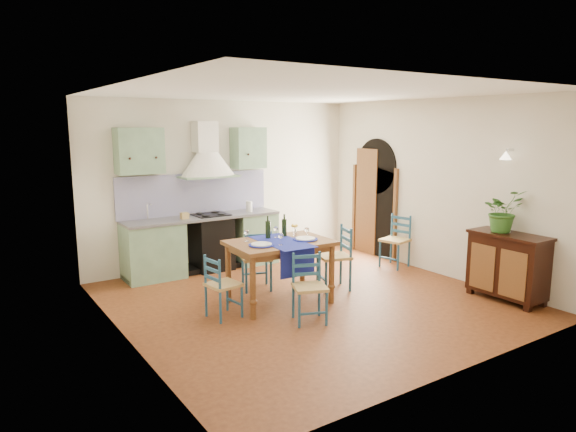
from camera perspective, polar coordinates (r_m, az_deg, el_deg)
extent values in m
plane|color=#4A220F|center=(7.19, 2.48, -9.30)|extent=(5.00, 5.00, 0.00)
cube|color=silver|center=(8.98, -6.90, 3.69)|extent=(5.00, 0.04, 2.80)
cube|color=gray|center=(8.31, -14.75, -3.81)|extent=(0.90, 0.60, 0.88)
cube|color=gray|center=(9.03, -3.90, -2.40)|extent=(0.70, 0.60, 0.88)
cube|color=black|center=(8.67, -8.50, -3.01)|extent=(0.60, 0.58, 0.88)
cube|color=slate|center=(8.52, -9.49, -0.12)|extent=(2.60, 0.64, 0.04)
cube|color=silver|center=(8.22, -14.90, -0.73)|extent=(0.45, 0.40, 0.03)
cylinder|color=silver|center=(8.36, -15.34, 0.51)|extent=(0.02, 0.02, 0.26)
cube|color=black|center=(8.58, -8.58, 0.14)|extent=(0.55, 0.48, 0.02)
cube|color=black|center=(8.76, -9.46, -5.62)|extent=(2.60, 0.50, 0.08)
cube|color=#0E0A5D|center=(8.72, -10.30, 2.48)|extent=(2.65, 0.05, 0.68)
cube|color=gray|center=(8.19, -16.21, 6.97)|extent=(0.70, 0.34, 0.70)
cube|color=gray|center=(8.94, -4.44, 7.56)|extent=(0.55, 0.34, 0.70)
cone|color=silver|center=(8.53, -8.90, 5.67)|extent=(0.96, 0.96, 0.40)
cube|color=silver|center=(8.59, -9.23, 8.70)|extent=(0.36, 0.30, 0.50)
cube|color=silver|center=(8.56, 16.22, 3.05)|extent=(0.04, 5.00, 2.80)
cube|color=black|center=(9.59, 9.62, 0.55)|extent=(0.03, 1.00, 1.65)
cylinder|color=black|center=(9.49, 9.76, 5.47)|extent=(0.03, 1.00, 1.00)
cube|color=brown|center=(9.19, 11.80, 0.07)|extent=(0.06, 0.06, 1.65)
cube|color=brown|center=(9.97, 7.39, 0.96)|extent=(0.06, 0.06, 1.65)
cube|color=brown|center=(9.71, 8.69, 1.62)|extent=(0.04, 0.55, 1.96)
cylinder|color=silver|center=(7.70, 23.49, 6.75)|extent=(0.15, 0.04, 0.04)
cone|color=#FFEDC6|center=(7.62, 23.04, 6.23)|extent=(0.16, 0.16, 0.12)
cube|color=silver|center=(5.77, -17.92, -0.24)|extent=(0.04, 5.00, 2.80)
cube|color=white|center=(6.80, 2.67, 13.60)|extent=(5.00, 5.00, 0.01)
cube|color=brown|center=(6.87, -0.92, -3.04)|extent=(1.39, 0.96, 0.05)
cube|color=brown|center=(6.89, -0.92, -3.57)|extent=(1.25, 0.82, 0.08)
cylinder|color=brown|center=(6.40, -3.91, -8.00)|extent=(0.08, 0.08, 0.80)
cylinder|color=brown|center=(7.04, -6.64, -6.37)|extent=(0.08, 0.08, 0.80)
cylinder|color=brown|center=(6.99, 4.86, -6.46)|extent=(0.08, 0.08, 0.80)
cylinder|color=brown|center=(7.58, 1.61, -5.12)|extent=(0.08, 0.08, 0.80)
cube|color=navy|center=(6.82, -0.69, -2.90)|extent=(0.56, 1.03, 0.01)
cube|color=navy|center=(6.53, 1.08, -5.15)|extent=(0.50, 0.04, 0.38)
cylinder|color=navy|center=(6.61, -2.97, -3.23)|extent=(0.34, 0.34, 0.01)
cylinder|color=silver|center=(6.61, -2.97, -3.14)|extent=(0.27, 0.27, 0.01)
cylinder|color=navy|center=(6.94, 1.95, -2.58)|extent=(0.34, 0.34, 0.01)
cylinder|color=silver|center=(6.94, 1.95, -2.50)|extent=(0.27, 0.27, 0.01)
cylinder|color=black|center=(7.00, -2.23, -1.26)|extent=(0.07, 0.07, 0.32)
cylinder|color=black|center=(7.12, -0.41, -1.06)|extent=(0.07, 0.07, 0.32)
cylinder|color=white|center=(7.16, 0.74, -1.81)|extent=(0.05, 0.05, 0.10)
sphere|color=yellow|center=(7.14, 0.74, -1.10)|extent=(0.10, 0.10, 0.10)
cylinder|color=navy|center=(6.18, 1.27, -10.48)|extent=(0.03, 0.03, 0.43)
cylinder|color=navy|center=(6.42, 0.60, -7.74)|extent=(0.03, 0.03, 0.84)
cylinder|color=navy|center=(6.26, 4.31, -10.23)|extent=(0.03, 0.03, 0.43)
cylinder|color=navy|center=(6.50, 3.51, -7.55)|extent=(0.03, 0.03, 0.84)
cube|color=tan|center=(6.30, 2.43, -7.90)|extent=(0.51, 0.51, 0.04)
cube|color=navy|center=(6.42, 2.07, -6.46)|extent=(0.34, 0.15, 0.04)
cube|color=navy|center=(6.39, 2.07, -5.50)|extent=(0.34, 0.15, 0.04)
cube|color=navy|center=(6.36, 2.08, -4.53)|extent=(0.34, 0.15, 0.04)
cube|color=navy|center=(6.24, 2.79, -10.76)|extent=(0.32, 0.15, 0.02)
cylinder|color=navy|center=(7.81, -2.41, -5.97)|extent=(0.04, 0.04, 0.46)
cylinder|color=navy|center=(7.41, -1.91, -5.08)|extent=(0.04, 0.04, 0.90)
cylinder|color=navy|center=(7.75, -5.05, -6.11)|extent=(0.04, 0.04, 0.46)
cylinder|color=navy|center=(7.35, -4.68, -5.23)|extent=(0.04, 0.04, 0.90)
cube|color=tan|center=(7.54, -3.52, -4.62)|extent=(0.54, 0.54, 0.04)
cube|color=navy|center=(7.34, -3.30, -4.02)|extent=(0.37, 0.16, 0.05)
cube|color=navy|center=(7.31, -3.31, -3.11)|extent=(0.37, 0.16, 0.05)
cube|color=navy|center=(7.28, -3.32, -2.19)|extent=(0.37, 0.16, 0.05)
cube|color=navy|center=(7.79, -3.72, -6.40)|extent=(0.35, 0.16, 0.03)
cylinder|color=navy|center=(6.53, -5.14, -9.46)|extent=(0.03, 0.03, 0.41)
cylinder|color=navy|center=(6.29, -7.55, -8.37)|extent=(0.03, 0.03, 0.80)
cylinder|color=navy|center=(6.78, -6.77, -8.75)|extent=(0.03, 0.03, 0.41)
cylinder|color=navy|center=(6.55, -9.14, -7.67)|extent=(0.03, 0.03, 0.80)
cube|color=tan|center=(6.50, -7.17, -7.56)|extent=(0.42, 0.42, 0.04)
cube|color=navy|center=(6.38, -8.39, -6.87)|extent=(0.07, 0.34, 0.04)
cube|color=navy|center=(6.35, -8.42, -5.95)|extent=(0.07, 0.34, 0.04)
cube|color=navy|center=(6.32, -8.44, -5.01)|extent=(0.07, 0.34, 0.04)
cube|color=navy|center=(6.67, -5.96, -9.46)|extent=(0.07, 0.32, 0.02)
cylinder|color=navy|center=(7.74, 3.30, -6.07)|extent=(0.04, 0.04, 0.48)
cylinder|color=navy|center=(7.80, 5.91, -4.23)|extent=(0.04, 0.04, 0.93)
cylinder|color=navy|center=(7.40, 4.25, -6.83)|extent=(0.04, 0.04, 0.48)
cylinder|color=navy|center=(7.47, 6.97, -4.90)|extent=(0.04, 0.04, 0.93)
cube|color=tan|center=(7.56, 5.12, -4.48)|extent=(0.55, 0.55, 0.04)
cube|color=navy|center=(7.60, 6.45, -3.42)|extent=(0.14, 0.38, 0.05)
cube|color=navy|center=(7.57, 6.47, -2.51)|extent=(0.14, 0.38, 0.05)
cube|color=navy|center=(7.54, 6.49, -1.59)|extent=(0.14, 0.38, 0.05)
cube|color=navy|center=(7.58, 3.76, -6.81)|extent=(0.14, 0.36, 0.03)
cylinder|color=navy|center=(8.89, 10.18, -4.17)|extent=(0.04, 0.04, 0.45)
cylinder|color=navy|center=(9.13, 11.42, -2.44)|extent=(0.04, 0.04, 0.88)
cylinder|color=navy|center=(8.71, 12.13, -4.53)|extent=(0.04, 0.04, 0.45)
cylinder|color=navy|center=(8.96, 13.34, -2.75)|extent=(0.04, 0.04, 0.88)
cube|color=tan|center=(8.89, 11.80, -2.63)|extent=(0.50, 0.50, 0.04)
cube|color=navy|center=(9.01, 12.41, -1.68)|extent=(0.11, 0.37, 0.04)
cube|color=navy|center=(8.99, 12.44, -0.95)|extent=(0.11, 0.37, 0.04)
cube|color=navy|center=(8.97, 12.47, -0.21)|extent=(0.11, 0.37, 0.04)
cube|color=navy|center=(8.81, 11.13, -4.66)|extent=(0.11, 0.35, 0.02)
cube|color=black|center=(7.68, 23.22, -5.06)|extent=(0.45, 1.00, 0.82)
cube|color=black|center=(7.58, 23.44, -1.95)|extent=(0.50, 1.05, 0.04)
cube|color=brown|center=(7.38, 23.70, -6.00)|extent=(0.02, 0.38, 0.63)
cube|color=brown|center=(7.62, 20.80, -5.31)|extent=(0.02, 0.38, 0.63)
cube|color=black|center=(7.44, 25.08, -9.29)|extent=(0.08, 0.08, 0.08)
cube|color=black|center=(7.90, 19.60, -7.81)|extent=(0.08, 0.08, 0.08)
cube|color=black|center=(7.73, 26.46, -8.68)|extent=(0.08, 0.08, 0.08)
cube|color=black|center=(8.17, 21.09, -7.31)|extent=(0.08, 0.08, 0.08)
imported|color=#2E6223|center=(7.60, 22.75, 0.53)|extent=(0.62, 0.57, 0.59)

